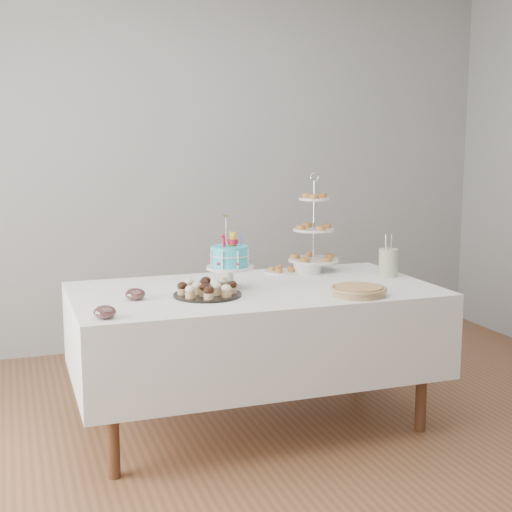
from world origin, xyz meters
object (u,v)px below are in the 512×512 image
object	(u,v)px
pie	(359,290)
table	(254,329)
jam_bowl_a	(105,312)
utensil_pitcher	(388,262)
cupcake_tray	(207,288)
birthday_cake	(230,269)
tiered_stand	(314,230)
plate_stack	(307,268)
jam_bowl_b	(135,294)
pastry_plate	(283,270)

from	to	relation	value
pie	table	bearing A→B (deg)	142.51
jam_bowl_a	utensil_pitcher	world-z (taller)	utensil_pitcher
cupcake_tray	jam_bowl_a	world-z (taller)	cupcake_tray
utensil_pitcher	birthday_cake	bearing A→B (deg)	158.62
jam_bowl_a	utensil_pitcher	size ratio (longest dim) A/B	0.41
jam_bowl_a	pie	bearing A→B (deg)	2.53
tiered_stand	plate_stack	world-z (taller)	tiered_stand
jam_bowl_b	utensil_pitcher	xyz separation A→B (m)	(1.49, 0.12, 0.06)
jam_bowl_b	utensil_pitcher	world-z (taller)	utensil_pitcher
jam_bowl_b	utensil_pitcher	distance (m)	1.49
table	tiered_stand	world-z (taller)	tiered_stand
jam_bowl_a	utensil_pitcher	bearing A→B (deg)	15.03
pastry_plate	utensil_pitcher	world-z (taller)	utensil_pitcher
pie	pastry_plate	world-z (taller)	pie
jam_bowl_b	jam_bowl_a	bearing A→B (deg)	-120.31
pastry_plate	utensil_pitcher	bearing A→B (deg)	-30.59
jam_bowl_a	jam_bowl_b	bearing A→B (deg)	59.69
tiered_stand	jam_bowl_b	bearing A→B (deg)	-159.36
table	utensil_pitcher	bearing A→B (deg)	3.62
tiered_stand	utensil_pitcher	size ratio (longest dim) A/B	2.40
birthday_cake	pie	distance (m)	0.69
tiered_stand	jam_bowl_a	xyz separation A→B (m)	(-1.35, -0.76, -0.22)
pie	plate_stack	world-z (taller)	plate_stack
jam_bowl_b	table	bearing A→B (deg)	6.18
pie	utensil_pitcher	distance (m)	0.56
pastry_plate	jam_bowl_a	world-z (taller)	jam_bowl_a
table	birthday_cake	world-z (taller)	birthday_cake
jam_bowl_a	plate_stack	bearing A→B (deg)	28.92
jam_bowl_a	utensil_pitcher	xyz separation A→B (m)	(1.68, 0.45, 0.06)
tiered_stand	plate_stack	xyz separation A→B (m)	(-0.06, -0.05, -0.21)
tiered_stand	pie	bearing A→B (deg)	-94.93
table	pastry_plate	distance (m)	0.54
pie	jam_bowl_a	bearing A→B (deg)	-177.47
pastry_plate	plate_stack	bearing A→B (deg)	-23.33
birthday_cake	pie	size ratio (longest dim) A/B	1.34
tiered_stand	utensil_pitcher	world-z (taller)	tiered_stand
birthday_cake	plate_stack	distance (m)	0.63
cupcake_tray	pastry_plate	size ratio (longest dim) A/B	1.63
pie	plate_stack	distance (m)	0.65
pie	utensil_pitcher	xyz separation A→B (m)	(0.40, 0.39, 0.06)
utensil_pitcher	pastry_plate	bearing A→B (deg)	127.58
birthday_cake	jam_bowl_b	bearing A→B (deg)	-174.38
pie	plate_stack	size ratio (longest dim) A/B	1.78
cupcake_tray	plate_stack	world-z (taller)	cupcake_tray
table	tiered_stand	bearing A→B (deg)	35.76
pie	tiered_stand	xyz separation A→B (m)	(0.06, 0.71, 0.22)
cupcake_tray	jam_bowl_b	xyz separation A→B (m)	(-0.36, 0.03, -0.01)
tiered_stand	jam_bowl_a	distance (m)	1.56
pie	jam_bowl_b	size ratio (longest dim) A/B	2.90
plate_stack	pie	bearing A→B (deg)	-89.71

